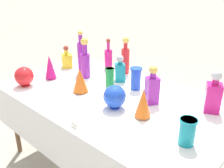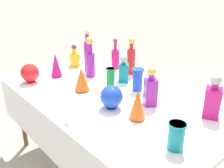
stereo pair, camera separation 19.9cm
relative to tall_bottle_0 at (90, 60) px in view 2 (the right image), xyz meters
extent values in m
plane|color=#A0998C|center=(0.45, -0.12, -0.93)|extent=(40.00, 40.00, 0.00)
cube|color=white|center=(0.45, -0.12, -0.18)|extent=(1.94, 1.11, 0.03)
cube|color=white|center=(0.45, -0.68, -0.36)|extent=(1.94, 0.01, 0.38)
cylinder|color=brown|center=(-0.41, -0.58, -0.56)|extent=(0.04, 0.04, 0.73)
cylinder|color=brown|center=(-0.41, 0.33, -0.56)|extent=(0.04, 0.04, 0.73)
cylinder|color=purple|center=(0.00, 0.00, -0.05)|extent=(0.09, 0.09, 0.23)
cylinder|color=purple|center=(0.00, 0.00, 0.11)|extent=(0.05, 0.05, 0.10)
sphere|color=gold|center=(0.00, 0.00, 0.18)|extent=(0.07, 0.07, 0.07)
cylinder|color=#C61972|center=(-0.02, 0.34, -0.07)|extent=(0.08, 0.08, 0.20)
cylinder|color=#C61972|center=(-0.02, 0.34, 0.07)|extent=(0.03, 0.03, 0.09)
sphere|color=maroon|center=(-0.02, 0.34, 0.13)|extent=(0.04, 0.04, 0.04)
cylinder|color=red|center=(0.20, 0.35, -0.04)|extent=(0.08, 0.08, 0.25)
cylinder|color=red|center=(0.20, 0.35, 0.11)|extent=(0.04, 0.04, 0.07)
sphere|color=gold|center=(0.20, 0.35, 0.17)|extent=(0.06, 0.06, 0.06)
cylinder|color=purple|center=(-0.15, 0.08, -0.02)|extent=(0.07, 0.07, 0.30)
cylinder|color=purple|center=(-0.15, 0.08, 0.17)|extent=(0.04, 0.04, 0.08)
sphere|color=gold|center=(-0.15, 0.08, 0.23)|extent=(0.05, 0.05, 0.05)
cube|color=#C61972|center=(1.15, 0.17, -0.06)|extent=(0.14, 0.14, 0.21)
cylinder|color=#C61972|center=(1.15, 0.17, 0.06)|extent=(0.05, 0.05, 0.04)
sphere|color=#B2B2B7|center=(1.15, 0.17, 0.11)|extent=(0.07, 0.07, 0.07)
cube|color=yellow|center=(-0.36, 0.06, -0.10)|extent=(0.14, 0.14, 0.14)
cylinder|color=yellow|center=(-0.36, 0.06, 0.00)|extent=(0.04, 0.04, 0.05)
sphere|color=maroon|center=(-0.36, 0.06, 0.04)|extent=(0.05, 0.05, 0.05)
cube|color=purple|center=(0.77, -0.02, -0.06)|extent=(0.12, 0.12, 0.21)
cylinder|color=purple|center=(0.77, -0.02, 0.06)|extent=(0.04, 0.04, 0.04)
sphere|color=gold|center=(0.77, -0.02, 0.10)|extent=(0.06, 0.06, 0.06)
cube|color=teal|center=(0.30, 0.15, -0.09)|extent=(0.13, 0.13, 0.17)
cylinder|color=teal|center=(0.30, 0.15, 0.01)|extent=(0.04, 0.04, 0.03)
sphere|color=#B2B2B7|center=(0.30, 0.15, 0.05)|extent=(0.07, 0.07, 0.07)
cylinder|color=#198C38|center=(0.40, -0.09, -0.06)|extent=(0.07, 0.07, 0.21)
cylinder|color=#198C38|center=(0.40, -0.09, 0.04)|extent=(0.08, 0.08, 0.01)
cylinder|color=teal|center=(1.21, -0.31, -0.09)|extent=(0.09, 0.09, 0.16)
cylinder|color=teal|center=(1.21, -0.31, -0.01)|extent=(0.10, 0.10, 0.01)
cylinder|color=blue|center=(0.52, 0.11, -0.07)|extent=(0.08, 0.08, 0.19)
cylinder|color=blue|center=(0.52, 0.11, 0.02)|extent=(0.10, 0.10, 0.01)
cylinder|color=#C61972|center=(-0.22, -0.25, -0.16)|extent=(0.06, 0.06, 0.01)
cone|color=#C61972|center=(-0.22, -0.25, -0.05)|extent=(0.11, 0.11, 0.22)
cylinder|color=orange|center=(0.22, -0.25, -0.16)|extent=(0.07, 0.07, 0.01)
cone|color=orange|center=(0.22, -0.25, -0.06)|extent=(0.13, 0.13, 0.20)
cylinder|color=orange|center=(0.84, -0.24, -0.16)|extent=(0.07, 0.07, 0.01)
cone|color=orange|center=(0.84, -0.24, -0.05)|extent=(0.11, 0.11, 0.20)
cylinder|color=blue|center=(0.61, -0.27, -0.16)|extent=(0.08, 0.08, 0.01)
sphere|color=blue|center=(0.61, -0.27, -0.08)|extent=(0.17, 0.17, 0.17)
cylinder|color=red|center=(-0.24, -0.50, -0.16)|extent=(0.07, 0.07, 0.01)
sphere|color=red|center=(-0.24, -0.50, -0.08)|extent=(0.17, 0.17, 0.17)
cube|color=white|center=(0.60, -0.64, -0.15)|extent=(0.06, 0.01, 0.04)
cube|color=tan|center=(0.40, 0.87, -0.73)|extent=(0.40, 0.34, 0.40)
cube|color=tan|center=(0.40, 0.96, -0.49)|extent=(0.35, 0.09, 0.09)
cube|color=tan|center=(0.60, 0.89, -0.78)|extent=(0.46, 0.42, 0.30)
cube|color=tan|center=(0.60, 1.00, -0.59)|extent=(0.37, 0.13, 0.09)
camera|label=1|loc=(1.70, -1.47, 0.72)|focal=40.00mm
camera|label=2|loc=(1.84, -1.33, 0.72)|focal=40.00mm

